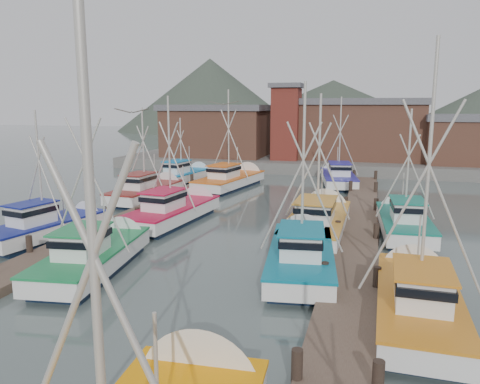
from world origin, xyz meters
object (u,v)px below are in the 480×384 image
(boat_8, at_px, (176,211))
(boat_12, at_px, (232,180))
(lookout_tower, at_px, (286,121))
(boat_4, at_px, (98,254))

(boat_8, bearing_deg, boat_12, 97.06)
(lookout_tower, distance_m, boat_8, 26.51)
(boat_8, distance_m, boat_12, 13.13)
(boat_4, distance_m, boat_12, 22.35)
(boat_4, bearing_deg, boat_8, 83.28)
(lookout_tower, height_order, boat_12, lookout_tower)
(lookout_tower, bearing_deg, boat_4, -93.54)
(lookout_tower, height_order, boat_4, lookout_tower)
(boat_8, bearing_deg, lookout_tower, 91.08)
(lookout_tower, relative_size, boat_8, 0.93)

